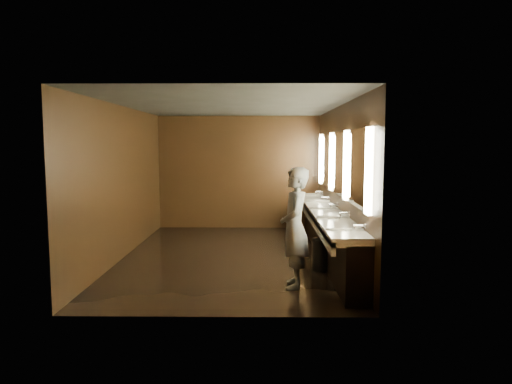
% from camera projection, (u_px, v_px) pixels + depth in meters
% --- Properties ---
extents(floor, '(6.00, 6.00, 0.00)m').
position_uv_depth(floor, '(231.00, 257.00, 8.55)').
color(floor, black).
rests_on(floor, ground).
extents(ceiling, '(4.00, 6.00, 0.02)m').
position_uv_depth(ceiling, '(230.00, 105.00, 8.26)').
color(ceiling, '#2D2D2B').
rests_on(ceiling, wall_back).
extents(wall_back, '(4.00, 0.02, 2.80)m').
position_uv_depth(wall_back, '(239.00, 172.00, 11.39)').
color(wall_back, black).
rests_on(wall_back, floor).
extents(wall_front, '(4.00, 0.02, 2.80)m').
position_uv_depth(wall_front, '(214.00, 203.00, 5.42)').
color(wall_front, black).
rests_on(wall_front, floor).
extents(wall_left, '(0.02, 6.00, 2.80)m').
position_uv_depth(wall_left, '(123.00, 182.00, 8.43)').
color(wall_left, black).
rests_on(wall_left, floor).
extents(wall_right, '(0.02, 6.00, 2.80)m').
position_uv_depth(wall_right, '(339.00, 182.00, 8.38)').
color(wall_right, black).
rests_on(wall_right, floor).
extents(sink_counter, '(0.55, 5.40, 1.01)m').
position_uv_depth(sink_counter, '(327.00, 231.00, 8.48)').
color(sink_counter, black).
rests_on(sink_counter, floor).
extents(mirror_band, '(0.06, 5.03, 1.15)m').
position_uv_depth(mirror_band, '(339.00, 163.00, 8.34)').
color(mirror_band, '#FFF7C6').
rests_on(mirror_band, wall_right).
extents(person, '(0.44, 0.66, 1.77)m').
position_uv_depth(person, '(295.00, 228.00, 6.65)').
color(person, '#8FA8D5').
rests_on(person, floor).
extents(trash_bin, '(0.42, 0.42, 0.53)m').
position_uv_depth(trash_bin, '(322.00, 255.00, 7.57)').
color(trash_bin, black).
rests_on(trash_bin, floor).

